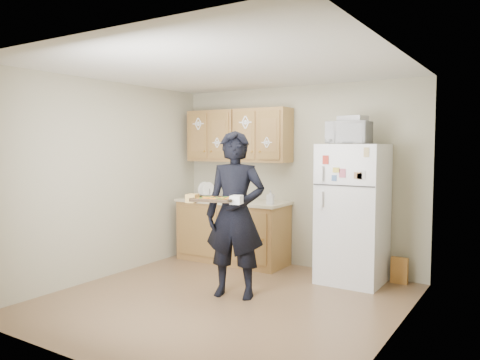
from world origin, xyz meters
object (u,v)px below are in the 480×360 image
Objects in this scene: person at (235,214)px; microwave at (349,133)px; baking_tray at (214,200)px; dish_rack at (210,193)px; refrigerator at (353,214)px.

microwave is at bearing 38.64° from person.
dish_rack is at bearing 112.24° from baking_tray.
refrigerator is 2.16m from dish_rack.
dish_rack is (-1.23, 1.22, 0.06)m from person.
dish_rack is (-2.10, 0.03, -0.85)m from microwave.
refrigerator is 1.84m from baking_tray.
person is (-0.92, -1.24, 0.07)m from refrigerator.
person is 4.43× the size of dish_rack.
baking_tray reaches higher than dish_rack.
dish_rack is (-1.16, 1.50, -0.12)m from baking_tray.
refrigerator reaches higher than baking_tray.
microwave reaches higher than person.
microwave is at bearing -135.66° from refrigerator.
baking_tray is 0.88× the size of microwave.
dish_rack is at bearing 120.17° from person.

